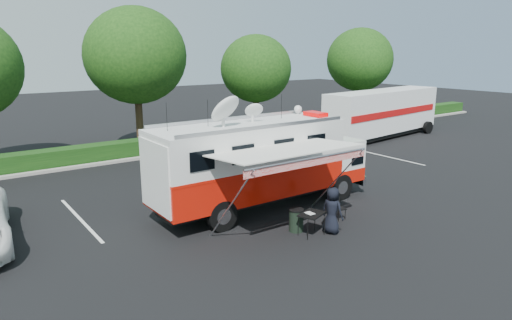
{
  "coord_description": "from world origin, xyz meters",
  "views": [
    {
      "loc": [
        -10.62,
        -14.24,
        6.32
      ],
      "look_at": [
        0.0,
        0.5,
        1.9
      ],
      "focal_mm": 32.0,
      "sensor_mm": 36.0,
      "label": 1
    }
  ],
  "objects": [
    {
      "name": "person",
      "position": [
        0.36,
        -3.57,
        0.0
      ],
      "size": [
        0.71,
        0.92,
        1.67
      ],
      "primitive_type": "imported",
      "rotation": [
        0.0,
        0.0,
        1.81
      ],
      "color": "black",
      "rests_on": "ground_plane"
    },
    {
      "name": "trash_bin",
      "position": [
        -0.55,
        -2.72,
        0.42
      ],
      "size": [
        0.55,
        0.55,
        0.82
      ],
      "color": "black",
      "rests_on": "ground_plane"
    },
    {
      "name": "ground_plane",
      "position": [
        0.0,
        0.0,
        0.0
      ],
      "size": [
        120.0,
        120.0,
        0.0
      ],
      "primitive_type": "plane",
      "color": "black",
      "rests_on": "ground"
    },
    {
      "name": "folding_chair",
      "position": [
        1.53,
        -2.67,
        0.54
      ],
      "size": [
        0.51,
        0.53,
        0.91
      ],
      "color": "black",
      "rests_on": "ground_plane"
    },
    {
      "name": "semi_trailer",
      "position": [
        16.19,
        7.17,
        1.82
      ],
      "size": [
        11.36,
        3.6,
        3.44
      ],
      "color": "white",
      "rests_on": "ground_plane"
    },
    {
      "name": "back_border",
      "position": [
        1.14,
        12.9,
        5.0
      ],
      "size": [
        60.0,
        6.14,
        8.87
      ],
      "color": "#9E998E",
      "rests_on": "ground_plane"
    },
    {
      "name": "command_truck",
      "position": [
        -0.08,
        -0.0,
        1.94
      ],
      "size": [
        9.42,
        2.59,
        4.53
      ],
      "color": "black",
      "rests_on": "ground_plane"
    },
    {
      "name": "folding_table",
      "position": [
        -0.37,
        -3.32,
        0.76
      ],
      "size": [
        1.13,
        0.97,
        0.81
      ],
      "color": "black",
      "rests_on": "ground_plane"
    },
    {
      "name": "awning",
      "position": [
        -0.93,
        -2.69,
        2.91
      ],
      "size": [
        5.14,
        2.66,
        3.11
      ],
      "color": "silver",
      "rests_on": "ground_plane"
    },
    {
      "name": "stall_lines",
      "position": [
        -0.5,
        3.0,
        0.0
      ],
      "size": [
        24.12,
        5.5,
        0.01
      ],
      "color": "silver",
      "rests_on": "ground_plane"
    }
  ]
}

